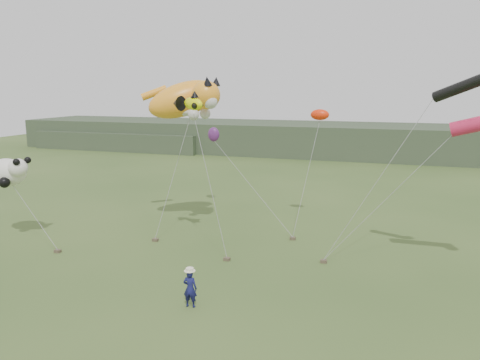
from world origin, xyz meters
The scene contains 8 objects.
ground centered at (0.00, 0.00, 0.00)m, with size 120.00×120.00×0.00m, color #385123.
headland centered at (-3.11, 44.69, 1.92)m, with size 90.00×13.00×4.00m.
festival_attendant centered at (-0.30, -1.25, 0.78)m, with size 0.57×0.37×1.56m, color #14164E.
sandbag_anchors centered at (-1.98, 5.13, 0.08)m, with size 14.07×6.31×0.16m.
cat_kite centered at (-4.50, 8.22, 8.02)m, with size 5.77×4.27×3.12m.
fish_kite centered at (-3.24, 5.31, 7.88)m, with size 2.18×1.43×1.05m.
panda_kite centered at (-13.50, 3.39, 4.00)m, with size 2.75×1.78×1.71m.
misc_kites centered at (-1.08, 12.71, 6.25)m, with size 8.78×2.59×2.48m.
Camera 1 is at (7.06, -17.24, 8.65)m, focal length 35.00 mm.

